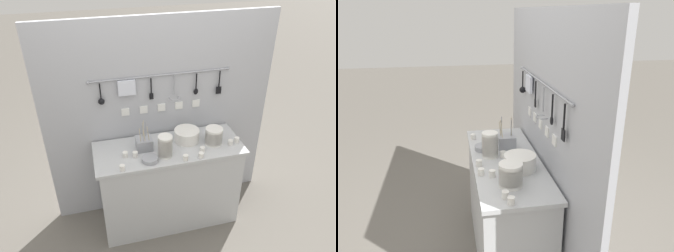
% 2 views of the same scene
% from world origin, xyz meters
% --- Properties ---
extents(ground_plane, '(20.00, 20.00, 0.00)m').
position_xyz_m(ground_plane, '(0.00, 0.00, 0.00)').
color(ground_plane, '#666059').
extents(counter, '(1.32, 0.51, 0.85)m').
position_xyz_m(counter, '(0.00, 0.00, 0.43)').
color(counter, '#B7BABC').
rests_on(counter, ground).
extents(back_wall, '(2.12, 0.11, 1.94)m').
position_xyz_m(back_wall, '(-0.00, 0.29, 0.97)').
color(back_wall, '#A8AAB2').
rests_on(back_wall, ground).
extents(bowl_stack_back_corner, '(0.12, 0.12, 0.20)m').
position_xyz_m(bowl_stack_back_corner, '(-0.06, -0.11, 0.95)').
color(bowl_stack_back_corner, silver).
rests_on(bowl_stack_back_corner, counter).
extents(bowl_stack_short_front, '(0.15, 0.15, 0.16)m').
position_xyz_m(bowl_stack_short_front, '(0.40, -0.04, 0.93)').
color(bowl_stack_short_front, silver).
rests_on(bowl_stack_short_front, counter).
extents(plate_stack, '(0.23, 0.23, 0.11)m').
position_xyz_m(plate_stack, '(0.19, 0.07, 0.90)').
color(plate_stack, silver).
rests_on(plate_stack, counter).
extents(steel_mixing_bowl, '(0.14, 0.14, 0.04)m').
position_xyz_m(steel_mixing_bowl, '(-0.20, -0.15, 0.87)').
color(steel_mixing_bowl, '#93969E').
rests_on(steel_mixing_bowl, counter).
extents(cutlery_caddy, '(0.14, 0.14, 0.26)m').
position_xyz_m(cutlery_caddy, '(-0.21, 0.04, 0.90)').
color(cutlery_caddy, '#93969E').
rests_on(cutlery_caddy, counter).
extents(cup_back_left, '(0.04, 0.04, 0.05)m').
position_xyz_m(cup_back_left, '(0.55, -0.10, 0.87)').
color(cup_back_left, silver).
rests_on(cup_back_left, counter).
extents(cup_back_right, '(0.04, 0.04, 0.05)m').
position_xyz_m(cup_back_right, '(-0.44, -0.21, 0.87)').
color(cup_back_right, silver).
rests_on(cup_back_right, counter).
extents(cup_mid_row, '(0.04, 0.04, 0.05)m').
position_xyz_m(cup_mid_row, '(-0.39, -0.04, 0.87)').
color(cup_mid_row, silver).
rests_on(cup_mid_row, counter).
extents(cup_edge_far, '(0.04, 0.04, 0.05)m').
position_xyz_m(cup_edge_far, '(-0.03, -0.02, 0.87)').
color(cup_edge_far, silver).
rests_on(cup_edge_far, counter).
extents(cup_edge_near, '(0.04, 0.04, 0.05)m').
position_xyz_m(cup_edge_near, '(-0.31, -0.06, 0.87)').
color(cup_edge_near, silver).
rests_on(cup_edge_near, counter).
extents(cup_beside_plates, '(0.04, 0.04, 0.05)m').
position_xyz_m(cup_beside_plates, '(0.26, -0.14, 0.87)').
color(cup_beside_plates, silver).
rests_on(cup_beside_plates, counter).
extents(cup_front_right, '(0.04, 0.04, 0.05)m').
position_xyz_m(cup_front_right, '(0.23, -0.21, 0.87)').
color(cup_front_right, silver).
rests_on(cup_front_right, counter).
extents(cup_by_caddy, '(0.04, 0.04, 0.05)m').
position_xyz_m(cup_by_caddy, '(0.61, -0.08, 0.87)').
color(cup_by_caddy, silver).
rests_on(cup_by_caddy, counter).
extents(cup_centre, '(0.04, 0.04, 0.05)m').
position_xyz_m(cup_centre, '(0.09, -0.21, 0.87)').
color(cup_centre, silver).
rests_on(cup_centre, counter).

